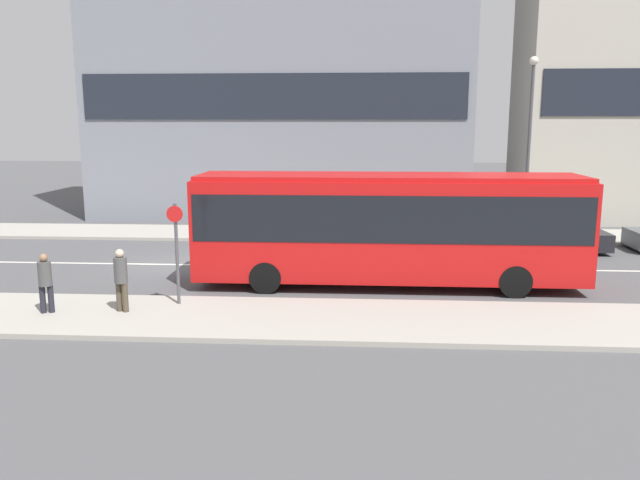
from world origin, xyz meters
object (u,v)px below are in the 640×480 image
at_px(parked_car_0, 545,236).
at_px(bus_stop_sign, 176,246).
at_px(street_lamp, 530,131).
at_px(pedestrian_down_pavement, 121,276).
at_px(city_bus, 388,222).
at_px(pedestrian_near_stop, 45,280).

xyz_separation_m(parked_car_0, bus_stop_sign, (-12.27, -8.52, 1.12)).
bearing_deg(street_lamp, pedestrian_down_pavement, -139.59).
xyz_separation_m(city_bus, parked_car_0, (6.46, 5.63, -1.37)).
bearing_deg(street_lamp, parked_car_0, -80.90).
distance_m(bus_stop_sign, street_lamp, 16.17).
relative_size(parked_car_0, street_lamp, 0.62).
distance_m(pedestrian_near_stop, bus_stop_sign, 3.44).
distance_m(pedestrian_near_stop, pedestrian_down_pavement, 1.94).
distance_m(parked_car_0, pedestrian_near_stop, 18.18).
bearing_deg(city_bus, pedestrian_down_pavement, -157.57).
xyz_separation_m(pedestrian_near_stop, bus_stop_sign, (3.20, 1.02, 0.73)).
relative_size(parked_car_0, pedestrian_near_stop, 2.96).
bearing_deg(bus_stop_sign, pedestrian_down_pavement, -148.23).
relative_size(pedestrian_down_pavement, bus_stop_sign, 0.60).
height_order(city_bus, pedestrian_down_pavement, city_bus).
bearing_deg(city_bus, parked_car_0, 36.13).
relative_size(pedestrian_near_stop, pedestrian_down_pavement, 0.94).
bearing_deg(street_lamp, bus_stop_sign, -138.78).
relative_size(pedestrian_down_pavement, street_lamp, 0.22).
bearing_deg(pedestrian_near_stop, parked_car_0, 13.23).
bearing_deg(bus_stop_sign, pedestrian_near_stop, -162.30).
relative_size(city_bus, pedestrian_near_stop, 7.55).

